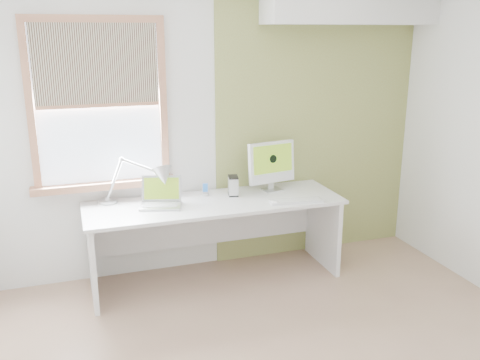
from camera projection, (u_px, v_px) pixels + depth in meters
name	position (u px, v px, depth m)	size (l,w,h in m)	color
room	(296.00, 178.00, 3.09)	(4.04, 3.54, 2.64)	tan
accent_wall	(316.00, 122.00, 4.98)	(2.00, 0.02, 2.60)	olive
soffit	(350.00, 0.00, 4.59)	(1.60, 0.40, 0.42)	white
window	(99.00, 106.00, 4.28)	(1.20, 0.14, 1.42)	#9F6649
desk	(213.00, 220.00, 4.58)	(2.20, 0.70, 0.73)	white
desk_lamp	(153.00, 179.00, 4.39)	(0.67, 0.39, 0.40)	silver
laptop	(161.00, 198.00, 4.37)	(0.39, 0.35, 0.23)	silver
phone_dock	(205.00, 191.00, 4.63)	(0.08, 0.08, 0.12)	silver
external_drive	(233.00, 186.00, 4.63)	(0.11, 0.15, 0.17)	silver
imac	(271.00, 163.00, 4.73)	(0.46, 0.19, 0.45)	silver
keyboard	(296.00, 201.00, 4.46)	(0.47, 0.19, 0.02)	white
mouse	(275.00, 202.00, 4.40)	(0.06, 0.10, 0.03)	white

